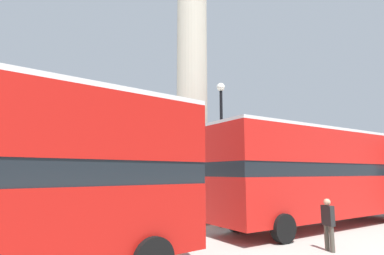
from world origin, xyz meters
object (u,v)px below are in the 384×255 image
at_px(monument_column, 192,112).
at_px(bus_c, 319,173).
at_px(equestrian_statue, 253,182).
at_px(street_lamp, 222,149).
at_px(pedestrian_near_lamp, 328,222).

xyz_separation_m(monument_column, bus_c, (2.93, -5.99, -3.49)).
relative_size(bus_c, equestrian_statue, 1.95).
height_order(bus_c, equestrian_statue, equestrian_statue).
bearing_deg(equestrian_statue, monument_column, -159.89).
xyz_separation_m(monument_column, equestrian_statue, (8.07, 3.07, -4.19)).
xyz_separation_m(monument_column, street_lamp, (-0.71, -3.45, -2.38)).
xyz_separation_m(equestrian_statue, pedestrian_near_lamp, (-8.83, -11.60, -0.83)).
relative_size(equestrian_statue, pedestrian_near_lamp, 3.65).
distance_m(monument_column, equestrian_statue, 9.60).
relative_size(monument_column, bus_c, 1.67).
distance_m(street_lamp, pedestrian_near_lamp, 5.73).
bearing_deg(bus_c, pedestrian_near_lamp, -142.80).
xyz_separation_m(street_lamp, pedestrian_near_lamp, (-0.04, -5.09, -2.64)).
relative_size(monument_column, equestrian_statue, 3.25).
xyz_separation_m(bus_c, pedestrian_near_lamp, (-3.68, -2.55, -1.53)).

